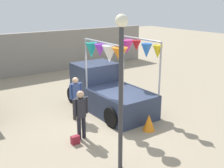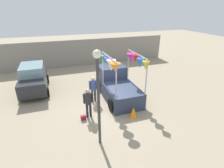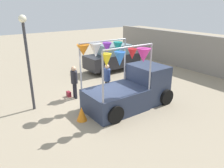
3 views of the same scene
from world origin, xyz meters
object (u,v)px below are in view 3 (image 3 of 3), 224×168
Objects in this scene: vendor_truck at (132,87)px; parked_car at (113,58)px; handbag at (69,94)px; person_vendor at (107,77)px; street_lamp at (27,51)px; folded_kite_bundle_tangerine at (82,114)px; person_customer at (74,79)px.

vendor_truck is 1.04× the size of parked_car.
vendor_truck reaches higher than handbag.
person_vendor reaches higher than handbag.
street_lamp is 6.97× the size of folded_kite_bundle_tangerine.
person_vendor is at bearing -169.99° from vendor_truck.
parked_car is at bearing 153.08° from vendor_truck.
person_customer is 1.69m from person_vendor.
vendor_truck is 6.91× the size of folded_kite_bundle_tangerine.
folded_kite_bundle_tangerine is at bearing -90.64° from vendor_truck.
folded_kite_bundle_tangerine reaches higher than handbag.
folded_kite_bundle_tangerine is (5.24, -5.36, -0.64)m from parked_car.
parked_car is 2.37× the size of person_vendor.
handbag is (2.61, -4.73, -0.80)m from parked_car.
parked_car is 0.96× the size of street_lamp.
person_vendor is 4.09m from street_lamp.
parked_car is 6.67× the size of folded_kite_bundle_tangerine.
street_lamp reaches higher than person_vendor.
person_vendor is 2.82× the size of folded_kite_bundle_tangerine.
person_customer is at bearing -141.14° from vendor_truck.
street_lamp is at bearing -65.71° from parked_car.
vendor_truck reaches higher than parked_car.
parked_car is 5.46m from handbag.
vendor_truck is 0.99× the size of street_lamp.
vendor_truck is 1.68m from person_vendor.
parked_car is (-5.27, 2.67, 0.03)m from vendor_truck.
vendor_truck is 2.45× the size of person_vendor.
handbag is 2.70m from folded_kite_bundle_tangerine.
vendor_truck reaches higher than person_vendor.
person_customer is at bearing -56.80° from parked_car.
person_customer is at bearing 29.74° from handbag.
person_customer is (2.96, -4.53, 0.08)m from parked_car.
folded_kite_bundle_tangerine is (2.62, -0.64, 0.16)m from handbag.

